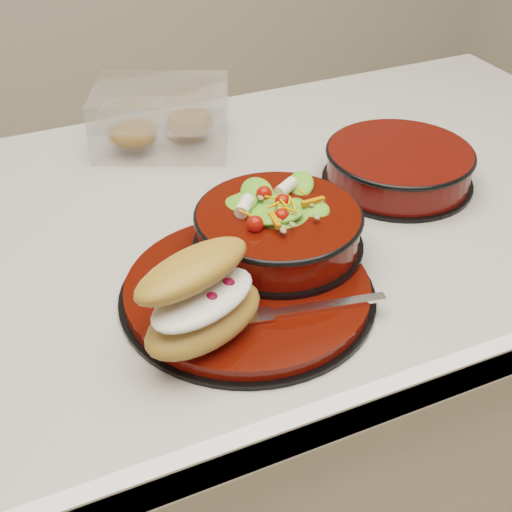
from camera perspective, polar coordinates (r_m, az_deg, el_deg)
name	(u,v)px	position (r m, az deg, el deg)	size (l,w,h in m)	color
island_counter	(274,419)	(1.29, 1.46, -12.89)	(1.24, 0.74, 0.90)	white
dinner_plate	(248,290)	(0.82, -0.62, -2.77)	(0.30, 0.30, 0.02)	black
salad_bowl	(278,224)	(0.86, 1.80, 2.60)	(0.21, 0.21, 0.09)	black
croissant	(201,298)	(0.73, -4.42, -3.35)	(0.17, 0.14, 0.09)	#AC7834
fork	(306,308)	(0.78, 4.00, -4.20)	(0.17, 0.05, 0.00)	silver
pastry_box	(162,118)	(1.15, -7.56, 10.87)	(0.25, 0.22, 0.09)	white
extra_bowl	(399,165)	(1.06, 11.34, 7.16)	(0.22, 0.22, 0.05)	black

